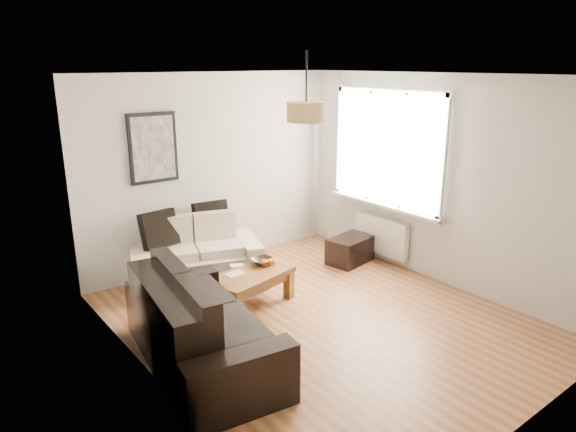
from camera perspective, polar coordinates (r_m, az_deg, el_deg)
floor at (r=5.79m, az=3.73°, el=-11.36°), size 4.50×4.50×0.00m
ceiling at (r=5.12m, az=4.29°, el=15.28°), size 3.80×4.50×0.00m
wall_back at (r=7.10m, az=-8.26°, el=4.96°), size 3.80×0.04×2.60m
wall_front at (r=4.02m, az=25.99°, el=-5.79°), size 3.80×0.04×2.60m
wall_left at (r=4.33m, az=-15.12°, el=-3.07°), size 0.04×4.50×2.60m
wall_right at (r=6.70m, az=16.23°, el=3.76°), size 0.04×4.50×2.60m
window_bay at (r=7.10m, az=11.00°, el=7.29°), size 0.14×1.90×1.60m
radiator at (r=7.36m, az=10.27°, el=-2.14°), size 0.10×0.90×0.52m
poster at (r=6.63m, az=-14.69°, el=7.28°), size 0.62×0.04×0.87m
pendant_shade at (r=5.37m, az=2.01°, el=11.42°), size 0.40×0.40×0.20m
loveseat_cream at (r=6.68m, az=-10.16°, el=-3.94°), size 1.79×1.34×0.79m
sofa_leather at (r=4.91m, az=-9.50°, el=-11.45°), size 1.23×2.08×0.85m
coffee_table at (r=6.04m, az=-4.03°, el=-8.04°), size 1.07×0.72×0.40m
ottoman at (r=7.32m, az=6.89°, el=-3.73°), size 0.70×0.52×0.37m
cushion_left at (r=6.58m, az=-14.08°, el=-1.40°), size 0.47×0.20×0.45m
cushion_right at (r=6.89m, az=-8.51°, el=-0.25°), size 0.47×0.20×0.45m
fruit_bowl at (r=6.19m, az=-2.80°, el=-5.02°), size 0.28×0.28×0.07m
orange_a at (r=6.15m, az=-2.05°, el=-5.11°), size 0.09×0.09×0.08m
orange_b at (r=6.18m, az=-1.69°, el=-5.00°), size 0.10×0.10×0.08m
orange_c at (r=6.12m, az=-2.70°, el=-5.20°), size 0.10×0.10×0.09m
papers at (r=5.94m, az=-5.85°, el=-6.36°), size 0.22×0.16×0.01m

